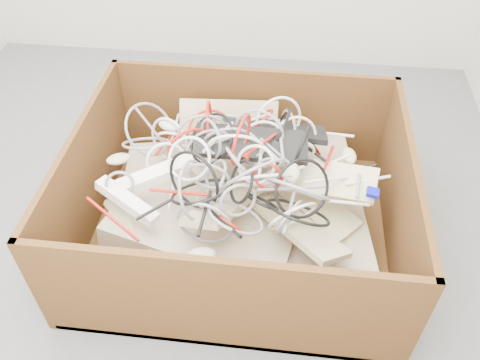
# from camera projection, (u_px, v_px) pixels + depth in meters

# --- Properties ---
(ground) EXTENTS (3.00, 3.00, 0.00)m
(ground) POSITION_uv_depth(u_px,v_px,m) (181.00, 231.00, 2.17)
(ground) COLOR #565659
(ground) RESTS_ON ground
(cardboard_box) EXTENTS (1.29, 1.07, 0.52)m
(cardboard_box) POSITION_uv_depth(u_px,v_px,m) (235.00, 213.00, 2.08)
(cardboard_box) COLOR #402B10
(cardboard_box) RESTS_ON ground
(keyboard_pile) EXTENTS (1.07, 0.88, 0.36)m
(keyboard_pile) POSITION_uv_depth(u_px,v_px,m) (246.00, 183.00, 1.99)
(keyboard_pile) COLOR #C7BA8C
(keyboard_pile) RESTS_ON cardboard_box
(mice_scatter) EXTENTS (1.02, 0.71, 0.20)m
(mice_scatter) POSITION_uv_depth(u_px,v_px,m) (238.00, 186.00, 1.88)
(mice_scatter) COLOR beige
(mice_scatter) RESTS_ON keyboard_pile
(power_strip_left) EXTENTS (0.32, 0.18, 0.13)m
(power_strip_left) POSITION_uv_depth(u_px,v_px,m) (155.00, 175.00, 1.88)
(power_strip_left) COLOR white
(power_strip_left) RESTS_ON keyboard_pile
(power_strip_right) EXTENTS (0.27, 0.17, 0.09)m
(power_strip_right) POSITION_uv_depth(u_px,v_px,m) (127.00, 201.00, 1.82)
(power_strip_right) COLOR white
(power_strip_right) RESTS_ON keyboard_pile
(vga_plug) EXTENTS (0.05, 0.05, 0.03)m
(vga_plug) POSITION_uv_depth(u_px,v_px,m) (373.00, 193.00, 1.82)
(vga_plug) COLOR #0C0FB4
(vga_plug) RESTS_ON keyboard_pile
(cable_tangle) EXTENTS (1.11, 0.83, 0.47)m
(cable_tangle) POSITION_uv_depth(u_px,v_px,m) (235.00, 161.00, 1.88)
(cable_tangle) COLOR gray
(cable_tangle) RESTS_ON keyboard_pile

